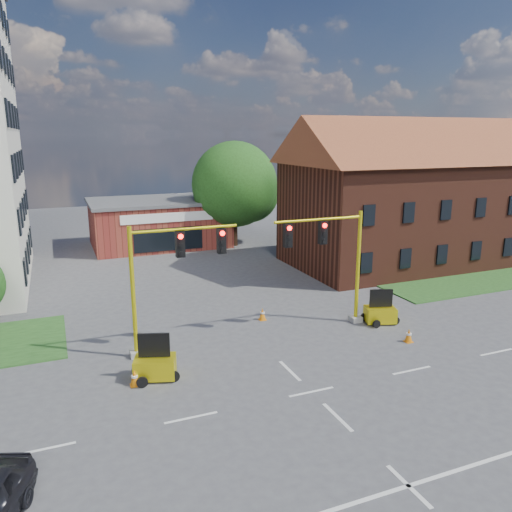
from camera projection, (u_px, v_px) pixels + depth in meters
name	position (u px, v px, depth m)	size (l,w,h in m)	color
ground	(311.00, 392.00, 20.14)	(120.00, 120.00, 0.00)	#464648
grass_verge_ne	(478.00, 283.00, 34.84)	(14.00, 4.00, 0.08)	#21491B
lane_markings	(352.00, 431.00, 17.44)	(60.00, 36.00, 0.01)	silver
brick_shop	(159.00, 222.00, 46.59)	(12.40, 8.40, 4.30)	maroon
townhouse_row	(417.00, 189.00, 39.74)	(21.00, 11.00, 11.50)	#532619
tree_large	(238.00, 187.00, 45.73)	(8.19, 7.80, 9.61)	#311E12
signal_mast_west	(168.00, 273.00, 23.00)	(5.30, 0.60, 6.20)	#9B9B96
signal_mast_east	(332.00, 256.00, 26.20)	(5.30, 0.60, 6.20)	#9B9B96
trailer_west	(155.00, 365.00, 21.13)	(1.98, 1.61, 1.94)	yellow
trailer_east	(380.00, 313.00, 27.41)	(1.87, 1.53, 1.84)	yellow
cone_a	(134.00, 378.00, 20.56)	(0.40, 0.40, 0.70)	orange
cone_b	(163.00, 361.00, 22.11)	(0.40, 0.40, 0.70)	orange
cone_c	(409.00, 336.00, 24.91)	(0.40, 0.40, 0.70)	orange
cone_d	(262.00, 314.00, 27.89)	(0.40, 0.40, 0.70)	orange
pickup_white	(361.00, 258.00, 38.68)	(2.63, 5.71, 1.59)	white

